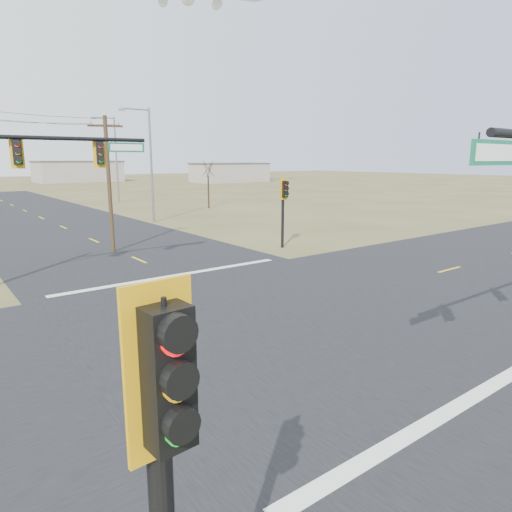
{
  "coord_description": "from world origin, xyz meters",
  "views": [
    {
      "loc": [
        -9.97,
        -12.39,
        5.67
      ],
      "look_at": [
        0.11,
        1.0,
        2.1
      ],
      "focal_mm": 32.0,
      "sensor_mm": 36.0,
      "label": 1
    }
  ],
  "objects_px": {
    "streetlight_b": "(114,155)",
    "bare_tree_c": "(208,168)",
    "pedestal_signal_ne": "(284,197)",
    "mast_arm_far": "(18,171)",
    "streetlight_a": "(149,159)",
    "pedestal_signal_sw": "(166,459)",
    "utility_pole_near": "(109,182)"
  },
  "relations": [
    {
      "from": "pedestal_signal_ne",
      "to": "pedestal_signal_sw",
      "type": "height_order",
      "value": "pedestal_signal_sw"
    },
    {
      "from": "pedestal_signal_ne",
      "to": "streetlight_a",
      "type": "distance_m",
      "value": 16.95
    },
    {
      "from": "pedestal_signal_sw",
      "to": "utility_pole_near",
      "type": "height_order",
      "value": "utility_pole_near"
    },
    {
      "from": "mast_arm_far",
      "to": "bare_tree_c",
      "type": "height_order",
      "value": "mast_arm_far"
    },
    {
      "from": "pedestal_signal_ne",
      "to": "streetlight_b",
      "type": "xyz_separation_m",
      "value": [
        3.17,
        38.43,
        2.97
      ]
    },
    {
      "from": "bare_tree_c",
      "to": "streetlight_b",
      "type": "bearing_deg",
      "value": 112.5
    },
    {
      "from": "utility_pole_near",
      "to": "bare_tree_c",
      "type": "height_order",
      "value": "utility_pole_near"
    },
    {
      "from": "bare_tree_c",
      "to": "pedestal_signal_ne",
      "type": "bearing_deg",
      "value": -110.37
    },
    {
      "from": "mast_arm_far",
      "to": "pedestal_signal_sw",
      "type": "bearing_deg",
      "value": -74.62
    },
    {
      "from": "mast_arm_far",
      "to": "streetlight_a",
      "type": "relative_size",
      "value": 0.88
    },
    {
      "from": "pedestal_signal_sw",
      "to": "mast_arm_far",
      "type": "bearing_deg",
      "value": 78.5
    },
    {
      "from": "streetlight_b",
      "to": "pedestal_signal_ne",
      "type": "bearing_deg",
      "value": -100.52
    },
    {
      "from": "pedestal_signal_sw",
      "to": "streetlight_a",
      "type": "bearing_deg",
      "value": 61.99
    },
    {
      "from": "mast_arm_far",
      "to": "utility_pole_near",
      "type": "xyz_separation_m",
      "value": [
        5.89,
        5.75,
        -0.88
      ]
    },
    {
      "from": "utility_pole_near",
      "to": "mast_arm_far",
      "type": "bearing_deg",
      "value": -135.69
    },
    {
      "from": "utility_pole_near",
      "to": "streetlight_b",
      "type": "bearing_deg",
      "value": 69.24
    },
    {
      "from": "mast_arm_far",
      "to": "utility_pole_near",
      "type": "distance_m",
      "value": 8.28
    },
    {
      "from": "mast_arm_far",
      "to": "streetlight_a",
      "type": "bearing_deg",
      "value": 74.37
    },
    {
      "from": "streetlight_a",
      "to": "mast_arm_far",
      "type": "bearing_deg",
      "value": -105.0
    },
    {
      "from": "pedestal_signal_sw",
      "to": "streetlight_b",
      "type": "bearing_deg",
      "value": 66.09
    },
    {
      "from": "streetlight_b",
      "to": "bare_tree_c",
      "type": "xyz_separation_m",
      "value": [
        5.85,
        -14.13,
        -1.59
      ]
    },
    {
      "from": "pedestal_signal_ne",
      "to": "bare_tree_c",
      "type": "bearing_deg",
      "value": 75.66
    },
    {
      "from": "mast_arm_far",
      "to": "pedestal_signal_ne",
      "type": "relative_size",
      "value": 1.97
    },
    {
      "from": "pedestal_signal_sw",
      "to": "streetlight_b",
      "type": "relative_size",
      "value": 0.44
    },
    {
      "from": "pedestal_signal_ne",
      "to": "pedestal_signal_sw",
      "type": "relative_size",
      "value": 0.92
    },
    {
      "from": "utility_pole_near",
      "to": "streetlight_a",
      "type": "height_order",
      "value": "streetlight_a"
    },
    {
      "from": "pedestal_signal_sw",
      "to": "pedestal_signal_ne",
      "type": "bearing_deg",
      "value": 43.59
    },
    {
      "from": "streetlight_a",
      "to": "streetlight_b",
      "type": "height_order",
      "value": "streetlight_b"
    },
    {
      "from": "pedestal_signal_ne",
      "to": "mast_arm_far",
      "type": "bearing_deg",
      "value": -172.5
    },
    {
      "from": "pedestal_signal_sw",
      "to": "utility_pole_near",
      "type": "relative_size",
      "value": 0.59
    },
    {
      "from": "streetlight_a",
      "to": "streetlight_b",
      "type": "relative_size",
      "value": 0.91
    },
    {
      "from": "pedestal_signal_ne",
      "to": "bare_tree_c",
      "type": "height_order",
      "value": "bare_tree_c"
    }
  ]
}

